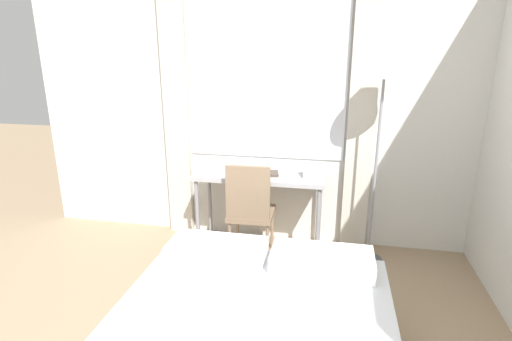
# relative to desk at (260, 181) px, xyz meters

# --- Properties ---
(wall_back_with_window) EXTENTS (4.77, 0.13, 2.70)m
(wall_back_with_window) POSITION_rel_desk_xyz_m (0.04, 0.31, 0.66)
(wall_back_with_window) COLOR silver
(wall_back_with_window) RESTS_ON ground_plane
(desk) EXTENTS (1.18, 0.46, 0.77)m
(desk) POSITION_rel_desk_xyz_m (0.00, 0.00, 0.00)
(desk) COLOR #B2B2B7
(desk) RESTS_ON ground_plane
(desk_chair) EXTENTS (0.41, 0.41, 0.93)m
(desk_chair) POSITION_rel_desk_xyz_m (-0.05, -0.22, -0.18)
(desk_chair) COLOR #8C7259
(desk_chair) RESTS_ON ground_plane
(standing_lamp) EXTENTS (0.36, 0.36, 1.88)m
(standing_lamp) POSITION_rel_desk_xyz_m (1.01, -0.05, 0.94)
(standing_lamp) COLOR #4C4C51
(standing_lamp) RESTS_ON ground_plane
(telephone) EXTENTS (0.16, 0.15, 0.11)m
(telephone) POSITION_rel_desk_xyz_m (0.47, -0.01, 0.12)
(telephone) COLOR silver
(telephone) RESTS_ON desk
(book) EXTENTS (0.31, 0.20, 0.02)m
(book) POSITION_rel_desk_xyz_m (0.03, -0.04, 0.09)
(book) COLOR #4C4238
(book) RESTS_ON desk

